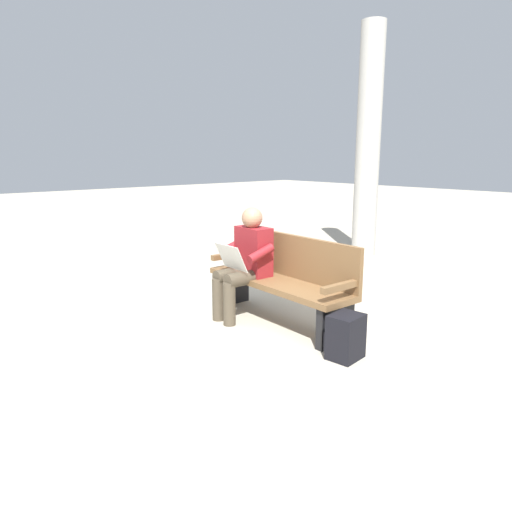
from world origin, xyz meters
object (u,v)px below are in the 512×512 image
object	(u,v)px
person_seated	(245,260)
backpack	(345,337)
bench_near	(283,278)
support_pillar	(368,143)

from	to	relation	value
person_seated	backpack	distance (m)	1.45
bench_near	support_pillar	bearing A→B (deg)	-64.53
bench_near	backpack	bearing A→B (deg)	167.99
person_seated	bench_near	bearing A→B (deg)	-145.14
backpack	person_seated	bearing A→B (deg)	-1.92
bench_near	support_pillar	size ratio (longest dim) A/B	0.48
bench_near	person_seated	distance (m)	0.44
bench_near	support_pillar	xyz separation A→B (m)	(1.46, -3.42, 1.45)
support_pillar	person_seated	bearing A→B (deg)	107.01
person_seated	support_pillar	world-z (taller)	support_pillar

